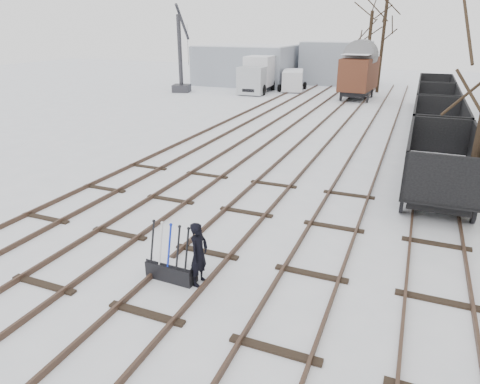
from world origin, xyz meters
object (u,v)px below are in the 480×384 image
at_px(ground_frame, 171,269).
at_px(panel_van, 293,80).
at_px(freight_wagon_a, 439,174).
at_px(box_van_wagon, 359,73).
at_px(crane, 182,70).
at_px(lorry, 260,73).
at_px(worker, 199,254).

distance_m(ground_frame, panel_van, 34.79).
bearing_deg(freight_wagon_a, panel_van, 116.58).
distance_m(ground_frame, freight_wagon_a, 10.58).
relative_size(box_van_wagon, crane, 0.66).
bearing_deg(ground_frame, lorry, 108.30).
distance_m(freight_wagon_a, box_van_wagon, 23.39).
xyz_separation_m(freight_wagon_a, box_van_wagon, (-6.10, 22.54, 1.31)).
bearing_deg(lorry, crane, -157.82).
distance_m(panel_van, crane, 10.91).
relative_size(ground_frame, freight_wagon_a, 0.25).
xyz_separation_m(lorry, crane, (-6.85, -3.19, 0.37)).
distance_m(ground_frame, box_van_wagon, 31.14).
bearing_deg(lorry, box_van_wagon, -10.66).
bearing_deg(panel_van, box_van_wagon, -38.35).
bearing_deg(crane, box_van_wagon, -9.48).
bearing_deg(lorry, freight_wagon_a, -59.57).
xyz_separation_m(panel_van, crane, (-9.66, -4.95, 1.07)).
bearing_deg(freight_wagon_a, crane, 137.41).
height_order(lorry, panel_van, lorry).
xyz_separation_m(ground_frame, worker, (0.75, 0.10, 0.54)).
distance_m(box_van_wagon, lorry, 9.63).
distance_m(worker, panel_van, 34.83).
bearing_deg(box_van_wagon, lorry, 177.03).
height_order(box_van_wagon, panel_van, box_van_wagon).
bearing_deg(lorry, ground_frame, -76.62).
xyz_separation_m(ground_frame, box_van_wagon, (0.13, 31.07, 1.96)).
xyz_separation_m(freight_wagon_a, panel_van, (-12.82, 25.62, 0.08)).
xyz_separation_m(worker, crane, (-17.00, 29.09, 1.26)).
bearing_deg(crane, ground_frame, -76.92).
bearing_deg(worker, lorry, 21.77).
height_order(worker, box_van_wagon, box_van_wagon).
relative_size(worker, panel_van, 0.35).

